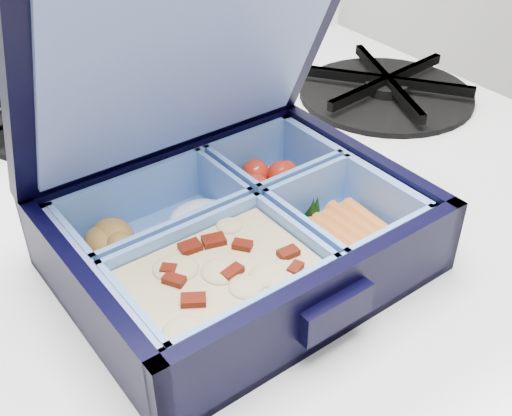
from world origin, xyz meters
TOP-DOWN VIEW (x-y plane):
  - bento_box at (0.27, 1.56)m, footprint 0.26×0.21m
  - burner_grate at (0.57, 1.71)m, footprint 0.22×0.22m
  - burner_grate_rear at (0.25, 1.87)m, footprint 0.25×0.25m
  - fork at (0.40, 1.73)m, footprint 0.06×0.17m

SIDE VIEW (x-z plane):
  - fork at x=0.40m, z-range 0.95..0.96m
  - burner_grate_rear at x=0.25m, z-range 0.95..0.97m
  - burner_grate at x=0.57m, z-range 0.95..0.98m
  - bento_box at x=0.27m, z-range 0.95..1.01m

